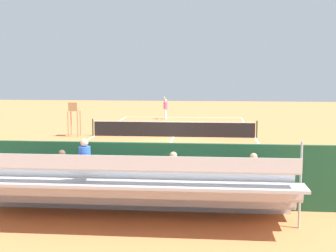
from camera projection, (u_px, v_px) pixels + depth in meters
name	position (u px, v px, depth m)	size (l,w,h in m)	color
ground_plane	(174.00, 137.00, 27.52)	(60.00, 60.00, 0.00)	#D17542
court_line_markings	(174.00, 137.00, 27.55)	(10.10, 22.20, 0.01)	white
tennis_net	(174.00, 129.00, 27.45)	(10.30, 0.10, 1.07)	black
backdrop_wall	(140.00, 175.00, 13.56)	(18.00, 0.16, 2.00)	#1E4C2D
bleacher_stand	(132.00, 188.00, 12.27)	(9.06, 2.40, 2.48)	#B2B2B7
umpire_chair	(74.00, 115.00, 27.54)	(0.67, 0.67, 2.14)	#A88456
courtside_bench	(251.00, 185.00, 14.04)	(1.80, 0.40, 0.93)	#234C2D
equipment_bag	(206.00, 197.00, 14.08)	(0.90, 0.36, 0.36)	#B22D2D
tennis_player	(166.00, 107.00, 37.00)	(0.41, 0.55, 1.93)	white
tennis_racket	(159.00, 119.00, 36.90)	(0.39, 0.59, 0.03)	black
tennis_ball_near	(135.00, 122.00, 34.66)	(0.07, 0.07, 0.07)	#CCDB33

